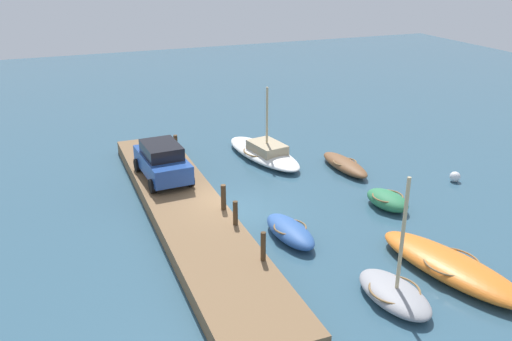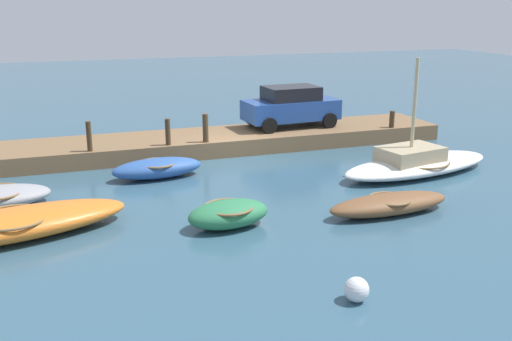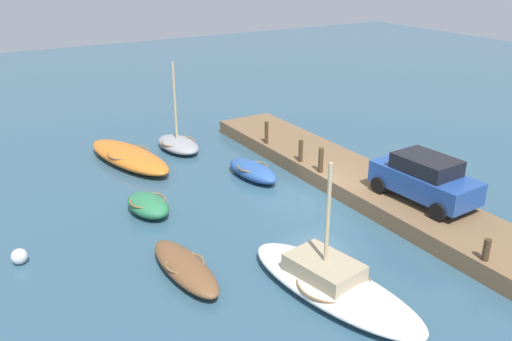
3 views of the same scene
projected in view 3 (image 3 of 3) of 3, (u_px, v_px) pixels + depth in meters
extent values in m
plane|color=#33566B|center=(318.00, 197.00, 21.87)|extent=(84.00, 84.00, 0.00)
cube|color=brown|center=(356.00, 179.00, 22.69)|extent=(18.85, 3.05, 0.64)
ellipsoid|color=orange|center=(129.00, 157.00, 25.08)|extent=(6.13, 3.12, 0.72)
torus|color=olive|center=(128.00, 153.00, 25.00)|extent=(2.30, 2.30, 0.07)
ellipsoid|color=#2D569E|center=(253.00, 171.00, 23.54)|extent=(3.16, 1.48, 0.67)
torus|color=olive|center=(253.00, 167.00, 23.47)|extent=(1.41, 1.41, 0.07)
ellipsoid|color=white|center=(333.00, 286.00, 15.54)|extent=(6.41, 3.13, 0.58)
torus|color=olive|center=(333.00, 281.00, 15.48)|extent=(2.51, 2.51, 0.07)
cube|color=tan|center=(324.00, 268.00, 15.64)|extent=(2.33, 1.76, 0.52)
cylinder|color=#C6B284|center=(328.00, 222.00, 15.05)|extent=(0.12, 0.12, 3.54)
ellipsoid|color=#2D7A4C|center=(148.00, 205.00, 20.31)|extent=(2.39, 1.57, 0.72)
torus|color=olive|center=(148.00, 200.00, 20.24)|extent=(1.52, 1.52, 0.07)
ellipsoid|color=#939399|center=(178.00, 144.00, 26.83)|extent=(3.15, 1.80, 0.59)
torus|color=olive|center=(178.00, 141.00, 26.77)|extent=(1.77, 1.77, 0.07)
cylinder|color=#C6B284|center=(175.00, 102.00, 26.09)|extent=(0.12, 0.12, 3.92)
ellipsoid|color=brown|center=(185.00, 267.00, 16.47)|extent=(3.78, 1.28, 0.57)
torus|color=olive|center=(185.00, 263.00, 16.41)|extent=(1.26, 1.26, 0.07)
cylinder|color=#47331E|center=(486.00, 250.00, 16.07)|extent=(0.21, 0.21, 0.70)
cylinder|color=#47331E|center=(321.00, 160.00, 22.40)|extent=(0.21, 0.21, 1.08)
cylinder|color=#47331E|center=(301.00, 151.00, 23.55)|extent=(0.19, 0.19, 0.98)
cylinder|color=#47331E|center=(267.00, 133.00, 25.76)|extent=(0.18, 0.18, 1.07)
cube|color=#234793|center=(424.00, 182.00, 19.81)|extent=(4.03, 1.97, 0.82)
cube|color=black|center=(426.00, 164.00, 19.55)|extent=(2.29, 1.66, 0.57)
cylinder|color=black|center=(379.00, 185.00, 20.56)|extent=(0.65, 0.26, 0.64)
cylinder|color=black|center=(410.00, 175.00, 21.48)|extent=(0.65, 0.26, 0.64)
cylinder|color=black|center=(438.00, 212.00, 18.46)|extent=(0.65, 0.26, 0.64)
cylinder|color=black|center=(470.00, 200.00, 19.37)|extent=(0.65, 0.26, 0.64)
sphere|color=silver|center=(19.00, 256.00, 17.11)|extent=(0.51, 0.51, 0.51)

